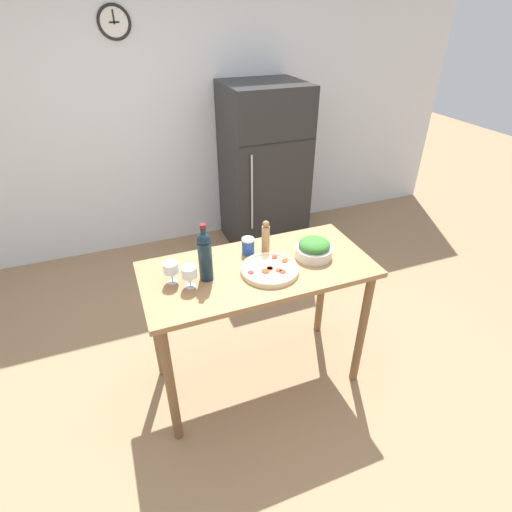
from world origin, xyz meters
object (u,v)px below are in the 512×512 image
Objects in this scene: wine_bottle at (205,255)px; wine_glass_near at (189,273)px; wine_glass_far at (171,269)px; salad_bowl at (314,249)px; homemade_pizza at (270,269)px; pepper_mill at (266,237)px; refrigerator at (264,169)px; salt_canister at (248,246)px.

wine_bottle is 0.13m from wine_glass_near.
wine_glass_near and wine_glass_far have the same top height.
wine_glass_far is at bearing 137.58° from wine_glass_near.
salad_bowl is 0.66× the size of homemade_pizza.
salad_bowl is at bearing -3.03° from wine_glass_far.
wine_glass_near reaches higher than salad_bowl.
wine_glass_near is 0.57× the size of salad_bowl.
pepper_mill reaches higher than wine_glass_far.
homemade_pizza is (0.47, -0.02, -0.08)m from wine_glass_near.
salad_bowl is at bearing -102.67° from refrigerator.
wine_bottle is 0.20m from wine_glass_far.
salt_canister is (-0.78, -1.65, 0.16)m from refrigerator.
wine_glass_near is 1.00× the size of wine_glass_far.
pepper_mill is 0.12m from salt_canister.
wine_glass_far is at bearing -169.51° from pepper_mill.
salt_canister is (-0.37, 0.18, -0.00)m from salad_bowl.
salt_canister is at bearing 101.66° from homemade_pizza.
wine_glass_near is 0.11m from wine_glass_far.
homemade_pizza is (0.55, -0.10, -0.08)m from wine_glass_far.
wine_bottle is 0.37m from salt_canister.
wine_glass_far is 0.56m from homemade_pizza.
salad_bowl is (0.78, 0.03, -0.03)m from wine_glass_near.
salt_canister is at bearing 29.07° from wine_bottle.
salt_canister is (-0.05, 0.24, 0.04)m from homemade_pizza.
wine_glass_far is (-0.19, 0.04, -0.07)m from wine_bottle.
refrigerator reaches higher than pepper_mill.
refrigerator reaches higher than wine_glass_near.
wine_bottle is 0.69m from salad_bowl.
wine_glass_near is 1.21× the size of salt_canister.
homemade_pizza is at bearing -106.07° from pepper_mill.
wine_bottle reaches higher than salad_bowl.
wine_glass_far is 0.62m from pepper_mill.
wine_glass_far is at bearing 169.54° from homemade_pizza.
wine_bottle is 1.54× the size of salad_bowl.
homemade_pizza is at bearing -78.34° from salt_canister.
salad_bowl is 2.12× the size of salt_canister.
wine_glass_far is 0.87m from salad_bowl.
salt_canister is (-0.11, 0.02, -0.05)m from pepper_mill.
pepper_mill reaches higher than salad_bowl.
pepper_mill reaches higher than wine_glass_near.
wine_glass_far is 0.59× the size of pepper_mill.
refrigerator is 1.83m from salt_canister.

